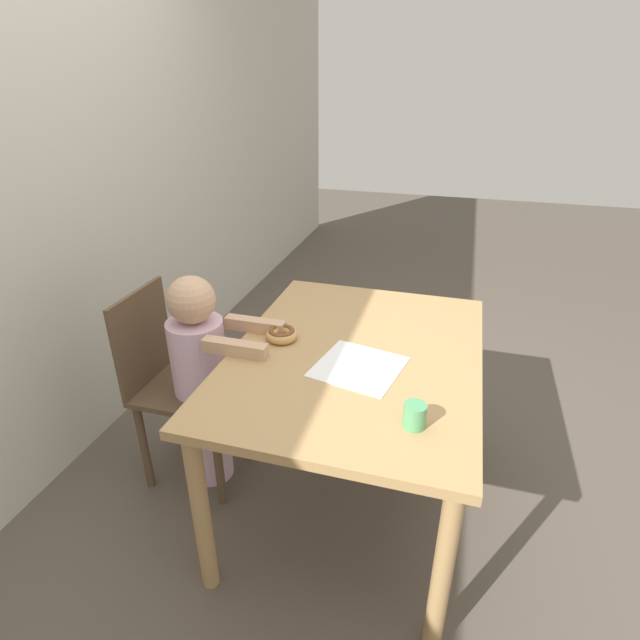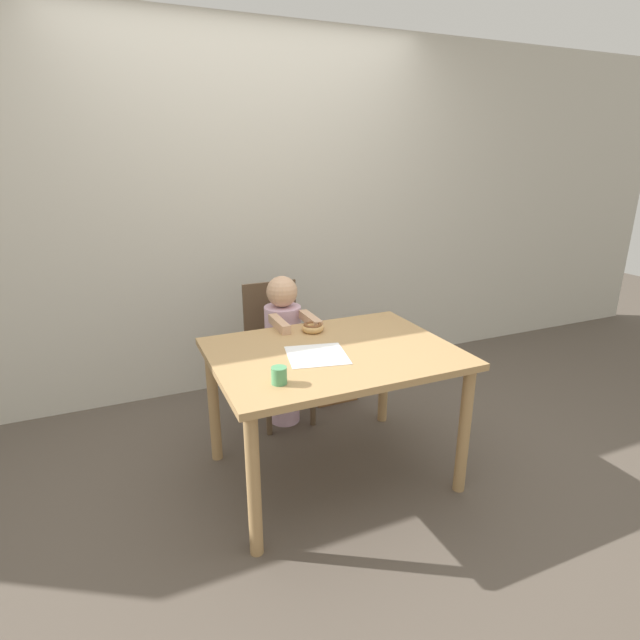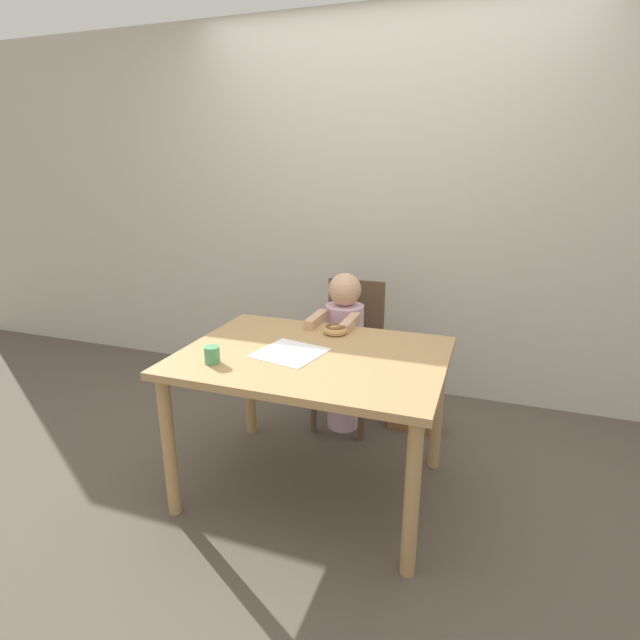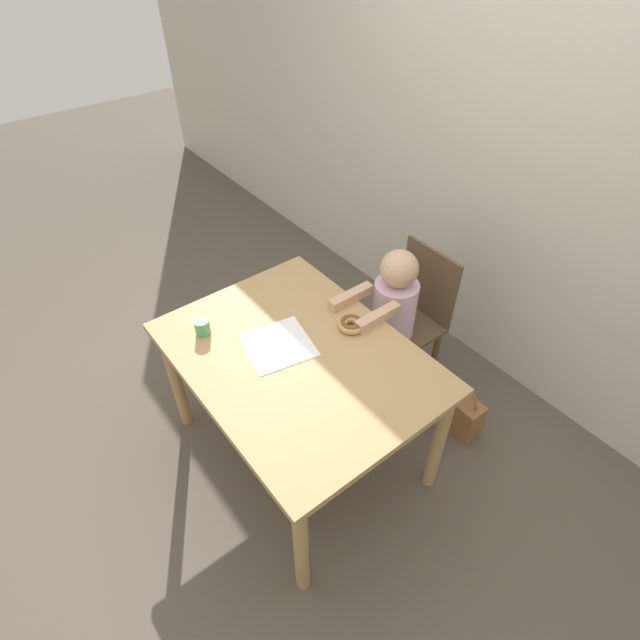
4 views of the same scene
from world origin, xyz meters
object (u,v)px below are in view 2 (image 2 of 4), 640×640
object	(u,v)px
chair	(278,349)
handbag	(335,384)
donut	(313,327)
cup	(279,375)
child_figure	(284,349)

from	to	relation	value
chair	handbag	bearing A→B (deg)	0.93
donut	handbag	size ratio (longest dim) A/B	0.35
handbag	cup	xyz separation A→B (m)	(-0.75, -1.02, 0.64)
handbag	chair	bearing A→B (deg)	-179.07
chair	cup	world-z (taller)	chair
donut	handbag	bearing A→B (deg)	52.13
child_figure	donut	size ratio (longest dim) A/B	7.92
cup	chair	bearing A→B (deg)	71.82
handbag	cup	bearing A→B (deg)	-126.33
handbag	cup	size ratio (longest dim) A/B	4.60
donut	chair	bearing A→B (deg)	96.94
cup	donut	bearing A→B (deg)	55.01
cup	child_figure	bearing A→B (deg)	69.57
donut	handbag	world-z (taller)	donut
chair	handbag	world-z (taller)	chair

